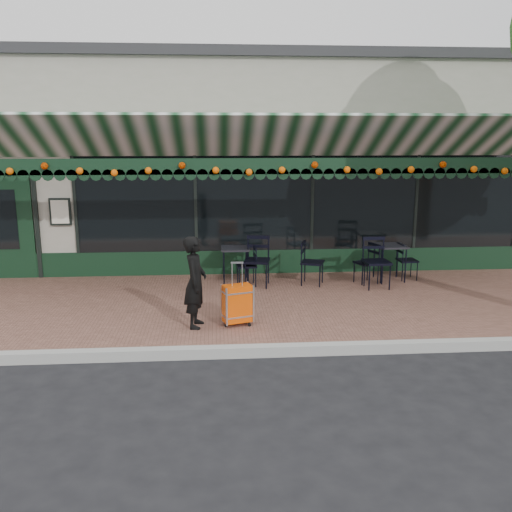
{
  "coord_description": "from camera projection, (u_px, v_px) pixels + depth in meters",
  "views": [
    {
      "loc": [
        -0.58,
        -7.07,
        2.96
      ],
      "look_at": [
        0.06,
        1.6,
        1.05
      ],
      "focal_mm": 38.0,
      "sensor_mm": 36.0,
      "label": 1
    }
  ],
  "objects": [
    {
      "name": "sidewalk",
      "position": [
        251.0,
        305.0,
        9.5
      ],
      "size": [
        18.0,
        4.0,
        0.15
      ],
      "primitive_type": "cube",
      "color": "brown",
      "rests_on": "ground"
    },
    {
      "name": "chair_a_right",
      "position": [
        407.0,
        261.0,
        10.88
      ],
      "size": [
        0.39,
        0.39,
        0.75
      ],
      "primitive_type": null,
      "rotation": [
        0.0,
        0.0,
        1.62
      ],
      "color": "black",
      "rests_on": "sidewalk"
    },
    {
      "name": "ground",
      "position": [
        260.0,
        354.0,
        7.57
      ],
      "size": [
        80.0,
        80.0,
        0.0
      ],
      "primitive_type": "plane",
      "color": "black",
      "rests_on": "ground"
    },
    {
      "name": "chair_a_front",
      "position": [
        377.0,
        263.0,
        10.24
      ],
      "size": [
        0.51,
        0.51,
        0.97
      ],
      "primitive_type": null,
      "rotation": [
        0.0,
        0.0,
        0.06
      ],
      "color": "black",
      "rests_on": "sidewalk"
    },
    {
      "name": "chair_b_right",
      "position": [
        312.0,
        263.0,
        10.47
      ],
      "size": [
        0.55,
        0.55,
        0.86
      ],
      "primitive_type": null,
      "rotation": [
        0.0,
        0.0,
        1.23
      ],
      "color": "black",
      "rests_on": "sidewalk"
    },
    {
      "name": "chair_a_left",
      "position": [
        366.0,
        263.0,
        10.56
      ],
      "size": [
        0.52,
        0.52,
        0.8
      ],
      "primitive_type": null,
      "rotation": [
        0.0,
        0.0,
        -1.18
      ],
      "color": "black",
      "rests_on": "sidewalk"
    },
    {
      "name": "chair_b_front",
      "position": [
        257.0,
        261.0,
        10.35
      ],
      "size": [
        0.57,
        0.57,
        0.97
      ],
      "primitive_type": null,
      "rotation": [
        0.0,
        0.0,
        -0.19
      ],
      "color": "black",
      "rests_on": "sidewalk"
    },
    {
      "name": "cafe_table_b",
      "position": [
        235.0,
        251.0,
        10.7
      ],
      "size": [
        0.55,
        0.55,
        0.68
      ],
      "color": "black",
      "rests_on": "sidewalk"
    },
    {
      "name": "restaurant_building",
      "position": [
        237.0,
        163.0,
        14.71
      ],
      "size": [
        12.0,
        9.6,
        4.5
      ],
      "color": "gray",
      "rests_on": "ground"
    },
    {
      "name": "woman",
      "position": [
        195.0,
        282.0,
        8.08
      ],
      "size": [
        0.39,
        0.54,
        1.39
      ],
      "primitive_type": "imported",
      "rotation": [
        0.0,
        0.0,
        1.44
      ],
      "color": "black",
      "rests_on": "sidewalk"
    },
    {
      "name": "curb",
      "position": [
        261.0,
        351.0,
        7.47
      ],
      "size": [
        18.0,
        0.16,
        0.15
      ],
      "primitive_type": "cube",
      "color": "#9E9E99",
      "rests_on": "ground"
    },
    {
      "name": "chair_b_left",
      "position": [
        246.0,
        266.0,
        10.41
      ],
      "size": [
        0.41,
        0.41,
        0.77
      ],
      "primitive_type": null,
      "rotation": [
        0.0,
        0.0,
        -1.5
      ],
      "color": "black",
      "rests_on": "sidewalk"
    },
    {
      "name": "cafe_table_a",
      "position": [
        390.0,
        248.0,
        10.77
      ],
      "size": [
        0.58,
        0.58,
        0.72
      ],
      "color": "black",
      "rests_on": "sidewalk"
    },
    {
      "name": "suitcase",
      "position": [
        237.0,
        304.0,
        8.22
      ],
      "size": [
        0.48,
        0.36,
        0.98
      ],
      "rotation": [
        0.0,
        0.0,
        0.31
      ],
      "color": "#E14A07",
      "rests_on": "sidewalk"
    }
  ]
}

